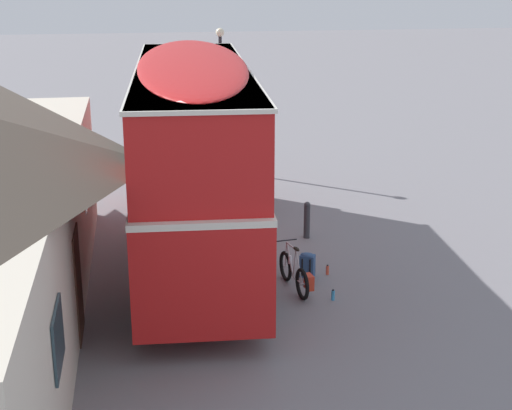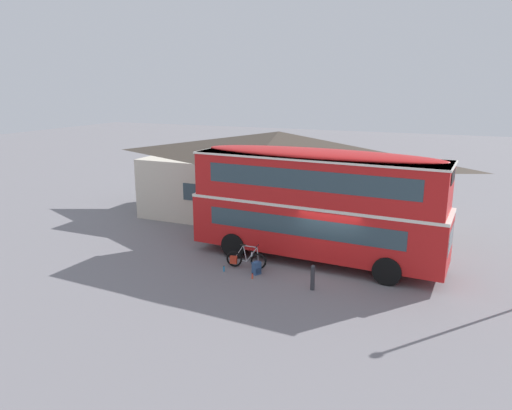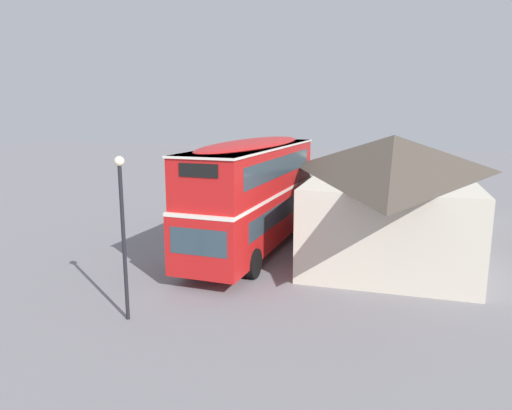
% 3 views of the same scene
% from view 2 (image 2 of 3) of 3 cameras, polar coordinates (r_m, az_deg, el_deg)
% --- Properties ---
extents(ground_plane, '(120.00, 120.00, 0.00)m').
position_cam_2_polar(ground_plane, '(19.79, 8.77, -7.77)').
color(ground_plane, slate).
extents(double_decker_bus, '(10.76, 3.07, 4.79)m').
position_cam_2_polar(double_decker_bus, '(20.01, 7.20, 0.50)').
color(double_decker_bus, black).
rests_on(double_decker_bus, ground).
extents(touring_bicycle, '(1.71, 0.62, 1.02)m').
position_cam_2_polar(touring_bicycle, '(19.74, -1.36, -6.49)').
color(touring_bicycle, black).
rests_on(touring_bicycle, ground).
extents(backpack_on_ground, '(0.36, 0.39, 0.57)m').
position_cam_2_polar(backpack_on_ground, '(19.14, 0.06, -7.43)').
color(backpack_on_ground, '#2D4C7A').
rests_on(backpack_on_ground, ground).
extents(water_bottle_blue_sports, '(0.07, 0.07, 0.24)m').
position_cam_2_polar(water_bottle_blue_sports, '(19.52, -3.84, -7.58)').
color(water_bottle_blue_sports, '#338CBF').
rests_on(water_bottle_blue_sports, ground).
extents(water_bottle_red_squeeze, '(0.07, 0.07, 0.24)m').
position_cam_2_polar(water_bottle_red_squeeze, '(18.79, -0.43, -8.45)').
color(water_bottle_red_squeeze, '#D84C33').
rests_on(water_bottle_red_squeeze, ground).
extents(pub_building, '(15.12, 6.65, 4.88)m').
position_cam_2_polar(pub_building, '(26.43, 2.70, 3.59)').
color(pub_building, beige).
rests_on(pub_building, ground).
extents(kerb_bollard, '(0.16, 0.16, 0.97)m').
position_cam_2_polar(kerb_bollard, '(17.81, 6.77, -8.51)').
color(kerb_bollard, '#333338').
rests_on(kerb_bollard, ground).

